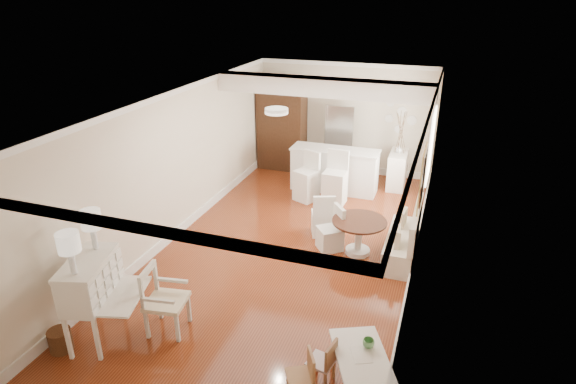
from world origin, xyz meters
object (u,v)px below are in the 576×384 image
Objects in this scene: sideboard at (397,170)px; slip_chair_far at (323,213)px; kids_table at (360,371)px; breakfast_counter at (334,170)px; fridge at (353,142)px; dining_table at (358,237)px; kids_chair_b at (321,361)px; slip_chair_near at (330,229)px; pantry_cabinet at (282,126)px; bar_stool_right at (335,178)px; bar_stool_left at (306,177)px; kids_chair_a at (300,376)px; secretary_bureau at (93,300)px; wicker_basket at (60,340)px; gustavian_armchair at (166,300)px.

slip_chair_far is at bearing -110.85° from sideboard.
sideboard is at bearing 93.61° from kids_table.
sideboard is (1.38, 0.72, -0.08)m from breakfast_counter.
dining_table is at bearing -76.09° from fridge.
slip_chair_near is at bearing -155.99° from kids_chair_b.
pantry_cabinet is at bearing -145.38° from kids_chair_b.
kids_chair_b is at bearing -66.70° from pantry_cabinet.
pantry_cabinet is 1.92m from fridge.
pantry_cabinet is at bearing 138.02° from bar_stool_right.
fridge is at bearing 102.98° from kids_table.
kids_chair_b reaches higher than kids_table.
kids_table is 0.43× the size of pantry_cabinet.
kids_chair_a is at bearing -49.67° from bar_stool_left.
slip_chair_near is (-0.72, 3.21, 0.11)m from kids_chair_b.
secretary_bureau reaches higher than sideboard.
breakfast_counter is at bearing -156.09° from kids_chair_b.
fridge is (0.66, 1.80, 0.34)m from bar_stool_left.
bar_stool_left is (1.34, 5.42, -0.06)m from secretary_bureau.
pantry_cabinet reaches higher than bar_stool_left.
bar_stool_left is (-1.79, 5.20, 0.25)m from kids_chair_b.
wicker_basket is 5.02m from dining_table.
sideboard reaches higher than wicker_basket.
fridge is (0.20, 1.05, 0.39)m from breakfast_counter.
slip_chair_far is 3.12m from sideboard.
kids_table is 1.18× the size of slip_chair_near.
slip_chair_far is 0.78× the size of bar_stool_left.
bar_stool_left reaches higher than kids_chair_a.
sideboard reaches higher than kids_table.
slip_chair_far reaches higher than dining_table.
fridge is at bearing -159.51° from kids_chair_b.
breakfast_counter is 1.70× the size of bar_stool_right.
pantry_cabinet is at bearing 73.53° from secretary_bureau.
wicker_basket is 0.49× the size of kids_chair_b.
bar_stool_left is (1.65, 5.80, 0.41)m from wicker_basket.
pantry_cabinet is 1.28× the size of fridge.
kids_chair_a is 0.72× the size of slip_chair_far.
slip_chair_near is at bearing -37.83° from bar_stool_left.
fridge reaches higher than bar_stool_left.
gustavian_armchair is at bearing -99.62° from breakfast_counter.
slip_chair_far is 0.49× the size of fridge.
bar_stool_right is (-0.97, 5.53, 0.28)m from kids_chair_a.
gustavian_armchair reaches higher than sideboard.
wicker_basket is 0.13× the size of pantry_cabinet.
secretary_bureau is at bearing -108.18° from bar_stool_right.
secretary_bureau is 7.60m from sideboard.
dining_table is at bearing 53.24° from slip_chair_near.
fridge reaches higher than slip_chair_near.
breakfast_counter reaches higher than kids_table.
wicker_basket is 4.69m from slip_chair_near.
slip_chair_near is 0.60m from slip_chair_far.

